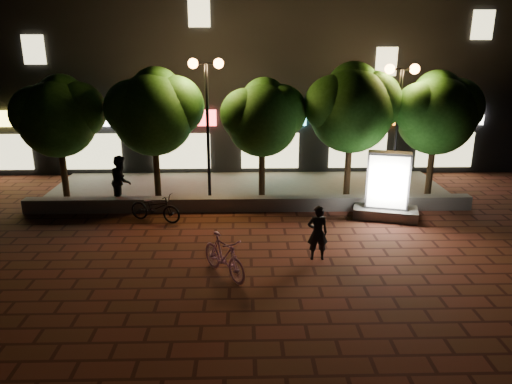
{
  "coord_description": "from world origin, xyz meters",
  "views": [
    {
      "loc": [
        -0.17,
        -12.21,
        5.78
      ],
      "look_at": [
        0.18,
        1.5,
        1.47
      ],
      "focal_mm": 33.46,
      "sensor_mm": 36.0,
      "label": 1
    }
  ],
  "objects_px": {
    "tree_left": "(155,109)",
    "street_lamp_right": "(400,97)",
    "scooter_pink": "(224,256)",
    "ad_kiosk": "(387,192)",
    "tree_mid": "(263,115)",
    "scooter_parked": "(155,208)",
    "tree_far_right": "(438,110)",
    "pedestrian": "(121,181)",
    "rider": "(318,233)",
    "street_lamp_left": "(207,94)",
    "tree_right": "(353,105)",
    "tree_far_left": "(59,114)"
  },
  "relations": [
    {
      "from": "tree_far_left",
      "to": "rider",
      "type": "height_order",
      "value": "tree_far_left"
    },
    {
      "from": "tree_mid",
      "to": "tree_right",
      "type": "distance_m",
      "value": 3.32
    },
    {
      "from": "scooter_parked",
      "to": "pedestrian",
      "type": "height_order",
      "value": "pedestrian"
    },
    {
      "from": "rider",
      "to": "scooter_parked",
      "type": "relative_size",
      "value": 0.85
    },
    {
      "from": "tree_far_left",
      "to": "pedestrian",
      "type": "height_order",
      "value": "tree_far_left"
    },
    {
      "from": "street_lamp_right",
      "to": "ad_kiosk",
      "type": "xyz_separation_m",
      "value": [
        -0.82,
        -2.04,
        -2.96
      ]
    },
    {
      "from": "ad_kiosk",
      "to": "pedestrian",
      "type": "relative_size",
      "value": 1.26
    },
    {
      "from": "tree_right",
      "to": "tree_far_right",
      "type": "bearing_deg",
      "value": -0.0
    },
    {
      "from": "scooter_pink",
      "to": "ad_kiosk",
      "type": "bearing_deg",
      "value": 2.54
    },
    {
      "from": "tree_mid",
      "to": "ad_kiosk",
      "type": "relative_size",
      "value": 1.92
    },
    {
      "from": "scooter_pink",
      "to": "tree_right",
      "type": "bearing_deg",
      "value": 19.6
    },
    {
      "from": "pedestrian",
      "to": "tree_mid",
      "type": "bearing_deg",
      "value": -86.35
    },
    {
      "from": "tree_left",
      "to": "tree_far_right",
      "type": "xyz_separation_m",
      "value": [
        10.5,
        -0.0,
        -0.08
      ]
    },
    {
      "from": "ad_kiosk",
      "to": "pedestrian",
      "type": "xyz_separation_m",
      "value": [
        -9.32,
        1.34,
        0.08
      ]
    },
    {
      "from": "tree_left",
      "to": "street_lamp_right",
      "type": "height_order",
      "value": "street_lamp_right"
    },
    {
      "from": "street_lamp_left",
      "to": "pedestrian",
      "type": "height_order",
      "value": "street_lamp_left"
    },
    {
      "from": "rider",
      "to": "tree_mid",
      "type": "bearing_deg",
      "value": -78.75
    },
    {
      "from": "tree_mid",
      "to": "street_lamp_right",
      "type": "distance_m",
      "value": 5.0
    },
    {
      "from": "pedestrian",
      "to": "tree_right",
      "type": "bearing_deg",
      "value": -90.4
    },
    {
      "from": "pedestrian",
      "to": "street_lamp_left",
      "type": "bearing_deg",
      "value": -84.28
    },
    {
      "from": "tree_right",
      "to": "tree_mid",
      "type": "bearing_deg",
      "value": -180.0
    },
    {
      "from": "tree_far_right",
      "to": "pedestrian",
      "type": "bearing_deg",
      "value": -175.29
    },
    {
      "from": "tree_far_left",
      "to": "tree_right",
      "type": "bearing_deg",
      "value": 0.0
    },
    {
      "from": "tree_mid",
      "to": "scooter_parked",
      "type": "distance_m",
      "value": 5.24
    },
    {
      "from": "tree_far_left",
      "to": "tree_far_right",
      "type": "distance_m",
      "value": 14.0
    },
    {
      "from": "scooter_parked",
      "to": "ad_kiosk",
      "type": "bearing_deg",
      "value": -68.98
    },
    {
      "from": "tree_far_right",
      "to": "rider",
      "type": "bearing_deg",
      "value": -133.19
    },
    {
      "from": "street_lamp_left",
      "to": "rider",
      "type": "bearing_deg",
      "value": -57.85
    },
    {
      "from": "street_lamp_left",
      "to": "ad_kiosk",
      "type": "relative_size",
      "value": 2.21
    },
    {
      "from": "tree_mid",
      "to": "ad_kiosk",
      "type": "bearing_deg",
      "value": -29.16
    },
    {
      "from": "tree_far_left",
      "to": "tree_far_right",
      "type": "height_order",
      "value": "tree_far_right"
    },
    {
      "from": "tree_far_left",
      "to": "pedestrian",
      "type": "bearing_deg",
      "value": -22.59
    },
    {
      "from": "tree_mid",
      "to": "street_lamp_left",
      "type": "height_order",
      "value": "street_lamp_left"
    },
    {
      "from": "rider",
      "to": "tree_far_left",
      "type": "bearing_deg",
      "value": -34.07
    },
    {
      "from": "scooter_parked",
      "to": "pedestrian",
      "type": "xyz_separation_m",
      "value": [
        -1.46,
        1.5,
        0.52
      ]
    },
    {
      "from": "scooter_pink",
      "to": "street_lamp_right",
      "type": "bearing_deg",
      "value": 9.81
    },
    {
      "from": "tree_left",
      "to": "tree_mid",
      "type": "bearing_deg",
      "value": -0.0
    },
    {
      "from": "tree_right",
      "to": "street_lamp_left",
      "type": "relative_size",
      "value": 0.98
    },
    {
      "from": "tree_far_right",
      "to": "ad_kiosk",
      "type": "bearing_deg",
      "value": -135.78
    },
    {
      "from": "scooter_pink",
      "to": "street_lamp_left",
      "type": "bearing_deg",
      "value": 61.94
    },
    {
      "from": "ad_kiosk",
      "to": "street_lamp_left",
      "type": "bearing_deg",
      "value": 161.72
    },
    {
      "from": "tree_right",
      "to": "scooter_parked",
      "type": "xyz_separation_m",
      "value": [
        -7.03,
        -2.46,
        -3.08
      ]
    },
    {
      "from": "tree_far_right",
      "to": "street_lamp_left",
      "type": "xyz_separation_m",
      "value": [
        -8.55,
        -0.26,
        0.66
      ]
    },
    {
      "from": "tree_far_left",
      "to": "scooter_parked",
      "type": "xyz_separation_m",
      "value": [
        3.77,
        -2.46,
        -2.81
      ]
    },
    {
      "from": "scooter_pink",
      "to": "tree_far_right",
      "type": "bearing_deg",
      "value": 4.63
    },
    {
      "from": "tree_far_left",
      "to": "scooter_pink",
      "type": "distance_m",
      "value": 9.41
    },
    {
      "from": "pedestrian",
      "to": "tree_far_right",
      "type": "bearing_deg",
      "value": -92.16
    },
    {
      "from": "tree_right",
      "to": "ad_kiosk",
      "type": "distance_m",
      "value": 3.6
    },
    {
      "from": "tree_far_left",
      "to": "scooter_pink",
      "type": "xyz_separation_m",
      "value": [
        6.24,
        -6.49,
        -2.74
      ]
    },
    {
      "from": "pedestrian",
      "to": "rider",
      "type": "bearing_deg",
      "value": -132.31
    }
  ]
}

